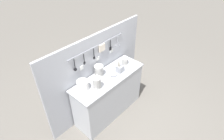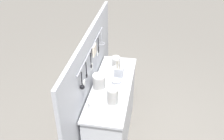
% 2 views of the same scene
% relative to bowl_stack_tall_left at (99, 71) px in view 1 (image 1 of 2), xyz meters
% --- Properties ---
extents(ground_plane, '(20.00, 20.00, 0.00)m').
position_rel_bowl_stack_tall_left_xyz_m(ground_plane, '(0.08, -0.15, -1.02)').
color(ground_plane, '#666059').
extents(counter, '(1.48, 0.50, 0.92)m').
position_rel_bowl_stack_tall_left_xyz_m(counter, '(0.08, -0.15, -0.56)').
color(counter, '#ADAFB5').
rests_on(counter, ground).
extents(back_wall, '(2.28, 0.11, 1.66)m').
position_rel_bowl_stack_tall_left_xyz_m(back_wall, '(0.08, 0.13, -0.19)').
color(back_wall, '#A8AAB2').
rests_on(back_wall, ground).
extents(bowl_stack_tall_left, '(0.16, 0.16, 0.20)m').
position_rel_bowl_stack_tall_left_xyz_m(bowl_stack_tall_left, '(0.00, 0.00, 0.00)').
color(bowl_stack_tall_left, white).
rests_on(bowl_stack_tall_left, counter).
extents(bowl_stack_short_front, '(0.12, 0.12, 0.15)m').
position_rel_bowl_stack_tall_left_xyz_m(bowl_stack_short_front, '(0.57, -0.12, -0.03)').
color(bowl_stack_short_front, white).
rests_on(bowl_stack_short_front, counter).
extents(bowl_stack_nested_right, '(0.13, 0.13, 0.22)m').
position_rel_bowl_stack_tall_left_xyz_m(bowl_stack_nested_right, '(-0.26, -0.22, 0.01)').
color(bowl_stack_nested_right, white).
rests_on(bowl_stack_nested_right, counter).
extents(plate_stack, '(0.19, 0.19, 0.16)m').
position_rel_bowl_stack_tall_left_xyz_m(plate_stack, '(-0.43, -0.07, -0.02)').
color(plate_stack, white).
rests_on(plate_stack, counter).
extents(steel_mixing_bowl, '(0.13, 0.13, 0.04)m').
position_rel_bowl_stack_tall_left_xyz_m(steel_mixing_bowl, '(0.16, -0.20, -0.08)').
color(steel_mixing_bowl, '#93969E').
rests_on(steel_mixing_bowl, counter).
extents(cutlery_caddy, '(0.12, 0.12, 0.28)m').
position_rel_bowl_stack_tall_left_xyz_m(cutlery_caddy, '(0.33, -0.21, -0.03)').
color(cutlery_caddy, '#93969E').
rests_on(cutlery_caddy, counter).
extents(cup_edge_far, '(0.04, 0.04, 0.04)m').
position_rel_bowl_stack_tall_left_xyz_m(cup_edge_far, '(-0.17, -0.34, -0.08)').
color(cup_edge_far, white).
rests_on(cup_edge_far, counter).
extents(cup_back_left, '(0.04, 0.04, 0.04)m').
position_rel_bowl_stack_tall_left_xyz_m(cup_back_left, '(0.24, -0.09, -0.08)').
color(cup_back_left, white).
rests_on(cup_back_left, counter).
extents(cup_centre, '(0.04, 0.04, 0.04)m').
position_rel_bowl_stack_tall_left_xyz_m(cup_centre, '(0.05, -0.22, -0.08)').
color(cup_centre, white).
rests_on(cup_centre, counter).
extents(cup_edge_near, '(0.04, 0.04, 0.04)m').
position_rel_bowl_stack_tall_left_xyz_m(cup_edge_near, '(0.46, -0.15, -0.08)').
color(cup_edge_near, white).
rests_on(cup_edge_near, counter).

